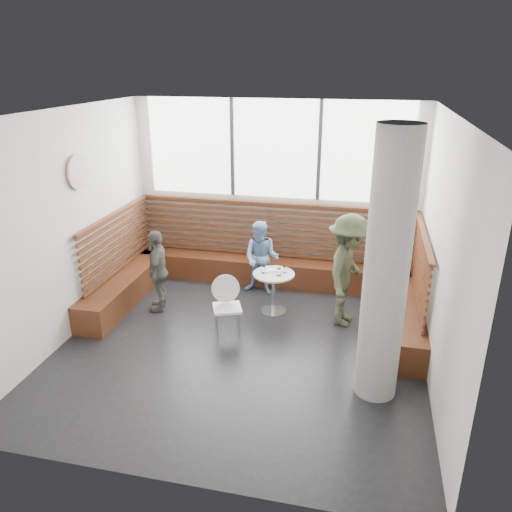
% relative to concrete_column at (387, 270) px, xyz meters
% --- Properties ---
extents(room, '(5.00, 5.00, 3.20)m').
position_rel_concrete_column_xyz_m(room, '(-1.85, 0.60, 0.00)').
color(room, silver).
rests_on(room, ground).
extents(booth, '(5.00, 2.50, 1.44)m').
position_rel_concrete_column_xyz_m(booth, '(-1.85, 2.37, -1.19)').
color(booth, '#472311').
rests_on(booth, ground).
extents(concrete_column, '(0.50, 0.50, 3.20)m').
position_rel_concrete_column_xyz_m(concrete_column, '(0.00, 0.00, 0.00)').
color(concrete_column, gray).
rests_on(concrete_column, ground).
extents(wall_art, '(0.03, 0.50, 0.50)m').
position_rel_concrete_column_xyz_m(wall_art, '(-4.31, 1.00, 0.70)').
color(wall_art, white).
rests_on(wall_art, room).
extents(cafe_table, '(0.65, 0.65, 0.67)m').
position_rel_concrete_column_xyz_m(cafe_table, '(-1.60, 1.75, -1.12)').
color(cafe_table, silver).
rests_on(cafe_table, ground).
extents(cafe_chair, '(0.42, 0.41, 0.87)m').
position_rel_concrete_column_xyz_m(cafe_chair, '(-2.13, 0.98, -1.09)').
color(cafe_chair, white).
rests_on(cafe_chair, ground).
extents(adult_man, '(0.83, 1.21, 1.73)m').
position_rel_concrete_column_xyz_m(adult_man, '(-0.46, 1.65, -0.74)').
color(adult_man, '#3D452E').
rests_on(adult_man, ground).
extents(child_back, '(0.68, 0.56, 1.28)m').
position_rel_concrete_column_xyz_m(child_back, '(-1.94, 2.42, -0.96)').
color(child_back, '#7DA5D9').
rests_on(child_back, ground).
extents(child_left, '(0.49, 0.84, 1.34)m').
position_rel_concrete_column_xyz_m(child_left, '(-3.41, 1.46, -0.93)').
color(child_left, '#5C5A53').
rests_on(child_left, ground).
extents(plate_near, '(0.22, 0.22, 0.02)m').
position_rel_concrete_column_xyz_m(plate_near, '(-1.73, 1.85, -0.92)').
color(plate_near, white).
rests_on(plate_near, cafe_table).
extents(plate_far, '(0.18, 0.18, 0.01)m').
position_rel_concrete_column_xyz_m(plate_far, '(-1.56, 1.88, -0.92)').
color(plate_far, white).
rests_on(plate_far, cafe_table).
extents(glass_left, '(0.07, 0.07, 0.11)m').
position_rel_concrete_column_xyz_m(glass_left, '(-1.77, 1.74, -0.87)').
color(glass_left, white).
rests_on(glass_left, cafe_table).
extents(glass_mid, '(0.07, 0.07, 0.11)m').
position_rel_concrete_column_xyz_m(glass_mid, '(-1.51, 1.69, -0.87)').
color(glass_mid, white).
rests_on(glass_mid, cafe_table).
extents(glass_right, '(0.06, 0.06, 0.10)m').
position_rel_concrete_column_xyz_m(glass_right, '(-1.44, 1.82, -0.88)').
color(glass_right, white).
rests_on(glass_right, cafe_table).
extents(menu_card, '(0.22, 0.16, 0.00)m').
position_rel_concrete_column_xyz_m(menu_card, '(-1.52, 1.53, -0.93)').
color(menu_card, '#A5C64C').
rests_on(menu_card, cafe_table).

